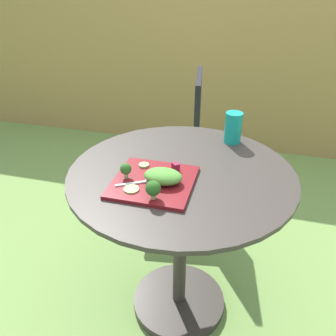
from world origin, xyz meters
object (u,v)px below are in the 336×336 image
object	(u,v)px
fork	(141,182)
drinking_glass	(233,129)
salad_plate	(154,182)
patio_chair	(179,134)

from	to	relation	value
fork	drinking_glass	bearing A→B (deg)	58.45
drinking_glass	salad_plate	bearing A→B (deg)	-119.41
patio_chair	salad_plate	distance (m)	0.98
salad_plate	drinking_glass	bearing A→B (deg)	60.59
patio_chair	salad_plate	size ratio (longest dim) A/B	3.13
salad_plate	drinking_glass	xyz separation A→B (m)	(0.24, 0.42, 0.05)
fork	patio_chair	bearing A→B (deg)	94.89
fork	salad_plate	bearing A→B (deg)	35.91
salad_plate	drinking_glass	world-z (taller)	drinking_glass
patio_chair	salad_plate	bearing A→B (deg)	-82.63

